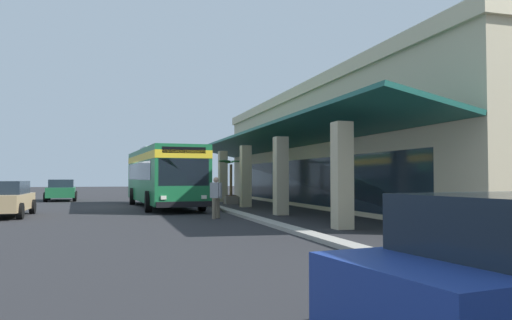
# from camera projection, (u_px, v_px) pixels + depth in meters

# --- Properties ---
(ground) EXTENTS (120.00, 120.00, 0.00)m
(ground) POSITION_uv_depth(u_px,v_px,m) (271.00, 204.00, 29.75)
(ground) COLOR #262628
(curb_strip) EXTENTS (35.83, 0.50, 0.12)m
(curb_strip) POSITION_uv_depth(u_px,v_px,m) (214.00, 206.00, 26.33)
(curb_strip) COLOR #9E998E
(curb_strip) RESTS_ON ground
(plaza_building) EXTENTS (30.16, 13.40, 6.74)m
(plaza_building) POSITION_uv_depth(u_px,v_px,m) (373.00, 148.00, 29.10)
(plaza_building) COLOR #C6B793
(plaza_building) RESTS_ON ground
(transit_bus) EXTENTS (11.37, 3.40, 3.34)m
(transit_bus) POSITION_uv_depth(u_px,v_px,m) (163.00, 173.00, 26.57)
(transit_bus) COLOR #196638
(transit_bus) RESTS_ON ground
(parked_sedan_tan) EXTENTS (4.41, 2.03, 1.47)m
(parked_sedan_tan) POSITION_uv_depth(u_px,v_px,m) (3.00, 199.00, 20.10)
(parked_sedan_tan) COLOR #9E845B
(parked_sedan_tan) RESTS_ON ground
(parked_sedan_green) EXTENTS (4.50, 2.20, 1.47)m
(parked_sedan_green) POSITION_uv_depth(u_px,v_px,m) (61.00, 190.00, 33.89)
(parked_sedan_green) COLOR #195933
(parked_sedan_green) RESTS_ON ground
(pedestrian) EXTENTS (0.63, 0.43, 1.63)m
(pedestrian) POSITION_uv_depth(u_px,v_px,m) (216.00, 195.00, 19.28)
(pedestrian) COLOR #726651
(pedestrian) RESTS_ON ground
(potted_palm) EXTENTS (1.65, 1.84, 2.70)m
(potted_palm) POSITION_uv_depth(u_px,v_px,m) (231.00, 192.00, 29.84)
(potted_palm) COLOR gray
(potted_palm) RESTS_ON ground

